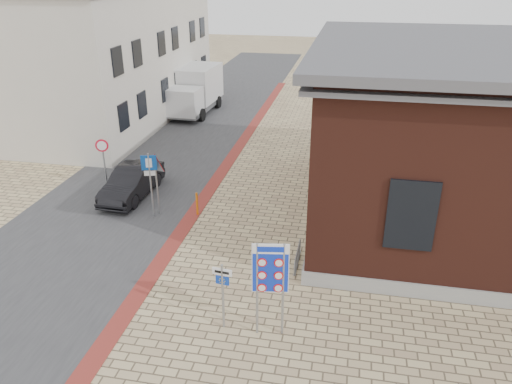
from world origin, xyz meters
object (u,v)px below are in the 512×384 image
Objects in this scene: parking_sign at (150,174)px; essen_sign at (223,287)px; sedan at (132,182)px; border_sign at (270,270)px; box_truck at (195,90)px; bollard at (197,204)px.

essen_sign is at bearing -68.19° from parking_sign.
essen_sign is (6.14, -7.69, 0.68)m from sedan.
border_sign reaches higher than sedan.
box_truck is 15.50m from bollard.
box_truck is at bearing 86.05° from parking_sign.
parking_sign is at bearing 125.08° from border_sign.
parking_sign is at bearing 132.97° from essen_sign.
parking_sign is (1.64, -1.69, 1.22)m from sedan.
essen_sign reaches higher than bollard.
sedan is 2.66m from parking_sign.
parking_sign reaches higher than sedan.
parking_sign reaches higher than bollard.
border_sign is at bearing -57.66° from bollard.
bollard is (1.70, 0.50, -1.39)m from parking_sign.
parking_sign is (-5.82, 6.00, -0.18)m from border_sign.
sedan is 0.69× the size of box_truck.
box_truck reaches higher than sedan.
essen_sign is at bearing -66.70° from bollard.
sedan is 10.81m from border_sign.
border_sign is (8.81, -21.24, 0.51)m from box_truck.
border_sign is at bearing 6.10° from essen_sign.
essen_sign is at bearing -49.42° from sedan.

